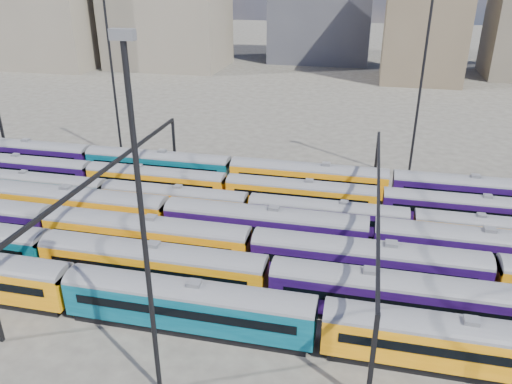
% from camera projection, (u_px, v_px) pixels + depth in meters
% --- Properties ---
extents(ground, '(500.00, 500.00, 0.00)m').
position_uv_depth(ground, '(280.00, 248.00, 55.53)').
color(ground, '#3F3B35').
rests_on(ground, ground).
extents(rake_0, '(110.53, 3.24, 5.46)m').
position_uv_depth(rake_0, '(467.00, 341.00, 37.58)').
color(rake_0, black).
rests_on(rake_0, ground).
extents(rake_1, '(135.60, 3.30, 5.58)m').
position_uv_depth(rake_1, '(269.00, 276.00, 45.28)').
color(rake_1, black).
rests_on(rake_1, ground).
extents(rake_2, '(113.72, 3.33, 5.62)m').
position_uv_depth(rake_2, '(367.00, 259.00, 47.97)').
color(rake_2, black).
rests_on(rake_2, ground).
extents(rake_3, '(136.58, 3.33, 5.62)m').
position_uv_depth(rake_3, '(371.00, 234.00, 52.35)').
color(rake_3, black).
rests_on(rake_3, ground).
extents(rake_4, '(131.74, 2.75, 4.62)m').
position_uv_depth(rake_4, '(327.00, 213.00, 58.02)').
color(rake_4, black).
rests_on(rake_4, ground).
extents(rake_5, '(137.13, 2.87, 4.82)m').
position_uv_depth(rake_5, '(301.00, 192.00, 63.18)').
color(rake_5, black).
rests_on(rake_5, ground).
extents(rake_6, '(129.84, 3.17, 5.34)m').
position_uv_depth(rake_6, '(231.00, 169.00, 69.65)').
color(rake_6, black).
rests_on(rake_6, ground).
extents(gantry_1, '(0.35, 40.35, 8.03)m').
position_uv_depth(gantry_1, '(108.00, 176.00, 56.76)').
color(gantry_1, black).
rests_on(gantry_1, ground).
extents(gantry_2, '(0.35, 40.35, 8.03)m').
position_uv_depth(gantry_2, '(377.00, 201.00, 50.71)').
color(gantry_2, black).
rests_on(gantry_2, ground).
extents(mast_1, '(1.40, 0.50, 25.60)m').
position_uv_depth(mast_1, '(112.00, 72.00, 75.34)').
color(mast_1, black).
rests_on(mast_1, ground).
extents(mast_2, '(1.40, 0.50, 25.60)m').
position_uv_depth(mast_2, '(142.00, 223.00, 31.23)').
color(mast_2, black).
rests_on(mast_2, ground).
extents(mast_3, '(1.40, 0.50, 25.60)m').
position_uv_depth(mast_3, '(421.00, 84.00, 68.05)').
color(mast_3, black).
rests_on(mast_3, ground).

